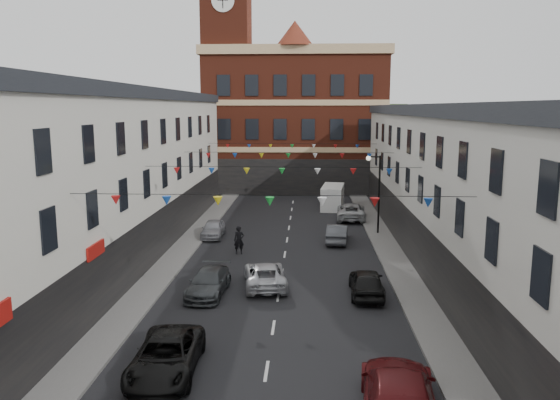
% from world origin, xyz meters
% --- Properties ---
extents(ground, '(160.00, 160.00, 0.00)m').
position_xyz_m(ground, '(0.00, 0.00, 0.00)').
color(ground, black).
rests_on(ground, ground).
extents(pavement_left, '(1.80, 64.00, 0.15)m').
position_xyz_m(pavement_left, '(-6.90, 2.00, 0.07)').
color(pavement_left, '#605E5B').
rests_on(pavement_left, ground).
extents(pavement_right, '(1.80, 64.00, 0.15)m').
position_xyz_m(pavement_right, '(6.90, 2.00, 0.07)').
color(pavement_right, '#605E5B').
rests_on(pavement_right, ground).
extents(terrace_left, '(8.40, 56.00, 10.70)m').
position_xyz_m(terrace_left, '(-11.78, 1.00, 5.35)').
color(terrace_left, silver).
rests_on(terrace_left, ground).
extents(terrace_right, '(8.40, 56.00, 9.70)m').
position_xyz_m(terrace_right, '(11.78, 1.00, 4.85)').
color(terrace_right, beige).
rests_on(terrace_right, ground).
extents(civic_building, '(20.60, 13.30, 18.50)m').
position_xyz_m(civic_building, '(0.00, 37.95, 8.14)').
color(civic_building, maroon).
rests_on(civic_building, ground).
extents(clock_tower, '(5.60, 5.60, 30.00)m').
position_xyz_m(clock_tower, '(-7.50, 35.00, 14.93)').
color(clock_tower, maroon).
rests_on(clock_tower, ground).
extents(distant_hill, '(40.00, 14.00, 10.00)m').
position_xyz_m(distant_hill, '(-4.00, 62.00, 5.00)').
color(distant_hill, '#2F4D24').
rests_on(distant_hill, ground).
extents(street_lamp, '(1.10, 0.36, 6.00)m').
position_xyz_m(street_lamp, '(6.55, 14.00, 3.90)').
color(street_lamp, black).
rests_on(street_lamp, ground).
extents(car_left_c, '(2.41, 4.95, 1.36)m').
position_xyz_m(car_left_c, '(-3.60, -8.37, 0.68)').
color(car_left_c, black).
rests_on(car_left_c, ground).
extents(car_left_d, '(2.00, 4.47, 1.27)m').
position_xyz_m(car_left_d, '(-3.60, 0.13, 0.64)').
color(car_left_d, '#3F4346').
rests_on(car_left_d, ground).
extents(car_left_e, '(1.56, 3.77, 1.28)m').
position_xyz_m(car_left_e, '(-5.50, 12.58, 0.64)').
color(car_left_e, gray).
rests_on(car_left_e, ground).
extents(car_right_c, '(2.88, 5.89, 1.65)m').
position_xyz_m(car_right_c, '(4.28, -10.96, 0.83)').
color(car_right_c, '#561113').
rests_on(car_right_c, ground).
extents(car_right_d, '(1.77, 4.20, 1.42)m').
position_xyz_m(car_right_d, '(4.50, 0.33, 0.71)').
color(car_right_d, black).
rests_on(car_right_d, ground).
extents(car_right_e, '(1.80, 4.14, 1.32)m').
position_xyz_m(car_right_e, '(3.60, 11.48, 0.66)').
color(car_right_e, '#494C51').
rests_on(car_right_e, ground).
extents(car_right_f, '(2.72, 5.26, 1.42)m').
position_xyz_m(car_right_f, '(5.21, 19.64, 0.71)').
color(car_right_f, '#AFB1B4').
rests_on(car_right_f, ground).
extents(moving_car, '(2.74, 4.87, 1.28)m').
position_xyz_m(moving_car, '(-0.80, 1.59, 0.64)').
color(moving_car, silver).
rests_on(moving_car, ground).
extents(white_van, '(2.48, 5.11, 2.18)m').
position_xyz_m(white_van, '(3.86, 24.80, 1.09)').
color(white_van, white).
rests_on(white_van, ground).
extents(pedestrian, '(0.76, 0.58, 1.86)m').
position_xyz_m(pedestrian, '(-3.00, 8.03, 0.93)').
color(pedestrian, black).
rests_on(pedestrian, ground).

